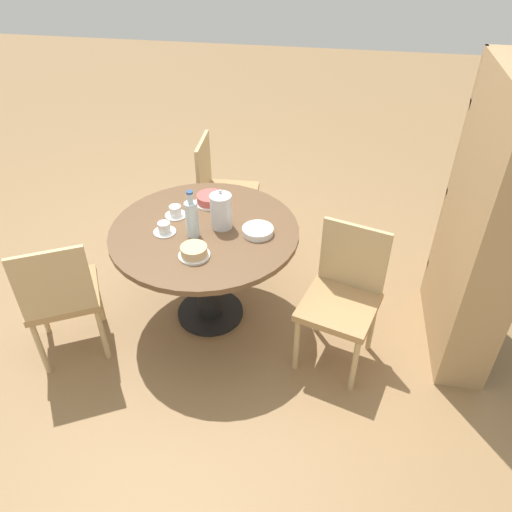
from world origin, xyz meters
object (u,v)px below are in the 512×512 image
bookshelf (478,232)px  coffee_pot (221,210)px  chair_b (61,295)px  cup_b (164,229)px  cup_a (175,212)px  chair_c (343,295)px  cake_main (210,199)px  chair_a (222,190)px  water_bottle (192,218)px  cake_second (194,252)px

bookshelf → coffee_pot: bearing=90.5°
chair_b → cup_b: chair_b is taller
cup_a → chair_c: bearing=73.7°
cake_main → cup_a: 0.26m
coffee_pot → cake_main: bearing=-152.4°
chair_a → coffee_pot: (0.84, 0.20, 0.35)m
chair_b → chair_a: bearing=-143.9°
cake_main → chair_a: bearing=-173.6°
chair_b → coffee_pot: bearing=-176.7°
chair_b → coffee_pot: coffee_pot is taller
chair_a → coffee_pot: 0.93m
chair_a → bookshelf: 1.91m
chair_c → cake_main: chair_c is taller
chair_a → cup_b: size_ratio=6.46×
coffee_pot → cup_b: size_ratio=1.89×
chair_c → cup_a: (-0.32, -1.09, 0.26)m
coffee_pot → cup_a: bearing=-102.3°
chair_b → bookshelf: bearing=164.8°
chair_a → water_bottle: 1.03m
chair_a → chair_b: bearing=151.8°
chair_a → bookshelf: size_ratio=0.51×
chair_a → chair_b: same height
chair_a → cup_a: bearing=169.0°
cake_second → water_bottle: bearing=-163.2°
chair_c → water_bottle: 1.00m
bookshelf → chair_a: bearing=63.8°
chair_c → cup_a: chair_c is taller
chair_c → coffee_pot: coffee_pot is taller
cup_b → bookshelf: bearing=94.4°
bookshelf → cup_a: bearing=88.3°
chair_b → chair_c: same height
chair_a → chair_b: (1.37, -0.66, 0.00)m
cup_a → chair_b: bearing=-42.5°
chair_b → cup_b: 0.72m
chair_c → water_bottle: size_ratio=2.93×
water_bottle → cup_b: bearing=-90.0°
chair_b → cup_b: size_ratio=6.46×
chair_c → bookshelf: 0.84m
cup_b → chair_a: bearing=172.5°
cake_main → cup_a: (0.19, -0.18, -0.00)m
chair_c → bookshelf: bearing=37.1°
coffee_pot → cake_main: size_ratio=1.23×
cup_a → cup_b: (0.19, -0.01, 0.00)m
bookshelf → water_bottle: 1.64m
chair_a → water_bottle: (0.97, 0.05, 0.36)m
cake_second → cup_a: size_ratio=1.33×
chair_a → cup_a: size_ratio=6.46×
chair_b → cake_main: bearing=-161.1°
chair_a → chair_c: size_ratio=1.00×
coffee_pot → water_bottle: bearing=-50.0°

